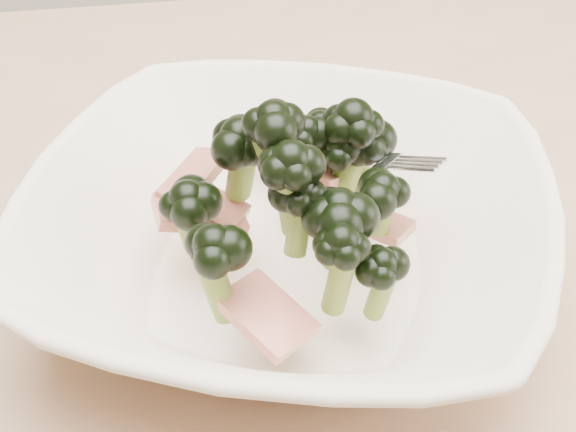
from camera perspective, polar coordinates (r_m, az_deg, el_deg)
The scene contains 2 objects.
dining_table at distance 0.61m, azimuth 2.23°, elevation -7.68°, with size 1.20×0.80×0.75m.
broccoli_dish at distance 0.47m, azimuth 0.14°, elevation -0.77°, with size 0.39×0.39×0.13m.
Camera 1 is at (-0.10, -0.42, 1.08)m, focal length 50.00 mm.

